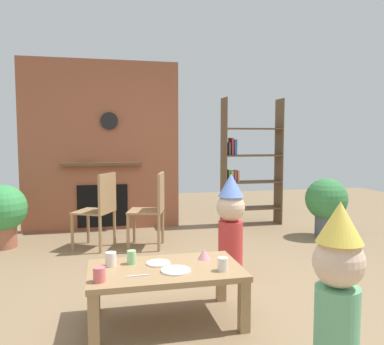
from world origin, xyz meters
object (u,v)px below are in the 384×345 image
Objects in this scene: paper_plate_front at (158,263)px; dining_chair_left at (100,206)px; bookshelf at (247,167)px; potted_plant_short at (3,211)px; child_with_cone_hat at (338,288)px; potted_plant_tall at (326,202)px; paper_plate_rear at (176,270)px; child_in_pink at (231,222)px; paper_cup_near_left at (111,259)px; paper_cup_near_right at (99,274)px; coffee_table at (166,276)px; paper_cup_far_left at (132,257)px; dining_chair_middle at (153,205)px; paper_cup_center at (223,264)px; birthday_cake_slice at (204,254)px.

dining_chair_left is (-0.42, 1.94, 0.11)m from paper_plate_front.
bookshelf is 3.37m from potted_plant_short.
potted_plant_tall is at bearing -71.45° from child_with_cone_hat.
child_in_pink is at bearing 52.60° from paper_plate_rear.
paper_cup_near_left is 1.06× the size of paper_cup_near_right.
coffee_table is (-1.70, -2.89, -0.55)m from bookshelf.
paper_plate_rear is (0.29, -0.23, -0.04)m from paper_cup_far_left.
coffee_table is at bearing 21.53° from paper_cup_near_right.
child_with_cone_hat is 1.09× the size of dining_chair_middle.
dining_chair_left is at bearing 8.67° from dining_chair_middle.
paper_plate_rear is 0.23× the size of dining_chair_left.
potted_plant_tall is at bearing 166.18° from child_in_pink.
paper_cup_center is 3.16m from potted_plant_short.
paper_cup_near_left is 1.55m from child_with_cone_hat.
coffee_table is 0.13m from paper_plate_rear.
paper_plate_front is (-0.42, 0.24, -0.04)m from paper_cup_center.
paper_plate_rear is 0.21× the size of child_in_pink.
birthday_cake_slice is (0.77, 0.31, -0.01)m from paper_cup_near_right.
potted_plant_short is at bearing 122.10° from paper_cup_far_left.
paper_cup_near_left is at bearing -179.74° from birthday_cake_slice.
paper_cup_near_left is 0.34m from paper_plate_front.
paper_cup_near_right is 3.60m from potted_plant_tall.
potted_plant_tall is (1.67, 2.84, -0.05)m from child_with_cone_hat.
dining_chair_middle is 1.79m from potted_plant_short.
paper_cup_near_left is 1.91m from dining_chair_middle.
paper_plate_front is (0.34, -0.03, -0.04)m from paper_cup_near_left.
paper_plate_front is at bearing -174.20° from birthday_cake_slice.
child_in_pink is at bearing 47.36° from coffee_table.
dining_chair_middle is at bearing 94.90° from birthday_cake_slice.
bookshelf reaches higher than coffee_table.
child_with_cone_hat is (0.78, -0.90, 0.19)m from coffee_table.
paper_cup_near_left is at bearing 89.34° from dining_chair_middle.
child_in_pink reaches higher than potted_plant_short.
bookshelf is 3.48m from paper_cup_near_left.
paper_cup_far_left is at bearing 93.61° from dining_chair_middle.
potted_plant_tall is at bearing -164.57° from dining_chair_middle.
paper_cup_near_left is 0.15m from paper_cup_far_left.
paper_plate_rear is (0.06, -0.09, 0.07)m from coffee_table.
child_with_cone_hat is at bearing 140.90° from dining_chair_left.
paper_cup_near_left is 1.91m from dining_chair_left.
paper_cup_near_right is at bearing -146.86° from paper_plate_front.
paper_cup_center is 0.85m from child_with_cone_hat.
paper_plate_front is (0.19, -0.05, -0.04)m from paper_cup_far_left.
coffee_table is at bearing 122.61° from paper_plate_rear.
dining_chair_left is (-0.84, 2.18, 0.07)m from paper_cup_center.
paper_cup_near_right reaches higher than paper_plate_rear.
coffee_table is at bearing 158.26° from paper_cup_center.
child_in_pink reaches higher than paper_cup_far_left.
paper_cup_near_left is at bearing 174.46° from paper_plate_front.
paper_cup_center is 0.09× the size of child_with_cone_hat.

